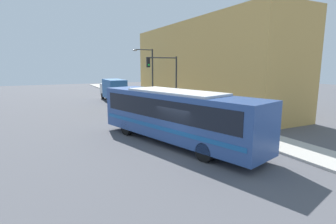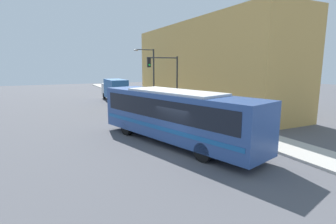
{
  "view_description": "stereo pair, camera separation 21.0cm",
  "coord_description": "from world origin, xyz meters",
  "px_view_note": "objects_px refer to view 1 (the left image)",
  "views": [
    {
      "loc": [
        -7.25,
        -12.57,
        4.84
      ],
      "look_at": [
        1.26,
        4.46,
        1.44
      ],
      "focal_mm": 28.0,
      "sensor_mm": 36.0,
      "label": 1
    },
    {
      "loc": [
        -7.06,
        -12.66,
        4.84
      ],
      "look_at": [
        1.26,
        4.46,
        1.44
      ],
      "focal_mm": 28.0,
      "sensor_mm": 36.0,
      "label": 2
    }
  ],
  "objects_px": {
    "street_lamp": "(150,71)",
    "delivery_truck": "(113,89)",
    "traffic_light_pole": "(166,75)",
    "parking_meter": "(189,108)",
    "city_bus": "(175,113)",
    "fire_hydrant": "(217,121)"
  },
  "relations": [
    {
      "from": "delivery_truck",
      "to": "parking_meter",
      "type": "height_order",
      "value": "delivery_truck"
    },
    {
      "from": "delivery_truck",
      "to": "fire_hydrant",
      "type": "distance_m",
      "value": 19.64
    },
    {
      "from": "fire_hydrant",
      "to": "parking_meter",
      "type": "distance_m",
      "value": 4.18
    },
    {
      "from": "traffic_light_pole",
      "to": "street_lamp",
      "type": "height_order",
      "value": "street_lamp"
    },
    {
      "from": "parking_meter",
      "to": "street_lamp",
      "type": "height_order",
      "value": "street_lamp"
    },
    {
      "from": "city_bus",
      "to": "parking_meter",
      "type": "relative_size",
      "value": 10.48
    },
    {
      "from": "traffic_light_pole",
      "to": "street_lamp",
      "type": "distance_m",
      "value": 6.28
    },
    {
      "from": "city_bus",
      "to": "street_lamp",
      "type": "bearing_deg",
      "value": 56.85
    },
    {
      "from": "city_bus",
      "to": "fire_hydrant",
      "type": "distance_m",
      "value": 5.48
    },
    {
      "from": "city_bus",
      "to": "traffic_light_pole",
      "type": "relative_size",
      "value": 2.21
    },
    {
      "from": "traffic_light_pole",
      "to": "city_bus",
      "type": "bearing_deg",
      "value": -113.12
    },
    {
      "from": "parking_meter",
      "to": "street_lamp",
      "type": "relative_size",
      "value": 0.18
    },
    {
      "from": "city_bus",
      "to": "fire_hydrant",
      "type": "xyz_separation_m",
      "value": [
        4.84,
        2.17,
        -1.4
      ]
    },
    {
      "from": "traffic_light_pole",
      "to": "fire_hydrant",
      "type": "bearing_deg",
      "value": -82.3
    },
    {
      "from": "traffic_light_pole",
      "to": "parking_meter",
      "type": "relative_size",
      "value": 4.74
    },
    {
      "from": "traffic_light_pole",
      "to": "street_lamp",
      "type": "bearing_deg",
      "value": 82.37
    },
    {
      "from": "city_bus",
      "to": "traffic_light_pole",
      "type": "height_order",
      "value": "traffic_light_pole"
    },
    {
      "from": "traffic_light_pole",
      "to": "parking_meter",
      "type": "xyz_separation_m",
      "value": [
        0.94,
        -2.8,
        -3.0
      ]
    },
    {
      "from": "city_bus",
      "to": "parking_meter",
      "type": "height_order",
      "value": "city_bus"
    },
    {
      "from": "city_bus",
      "to": "delivery_truck",
      "type": "bearing_deg",
      "value": 69.21
    },
    {
      "from": "parking_meter",
      "to": "delivery_truck",
      "type": "bearing_deg",
      "value": 101.32
    },
    {
      "from": "street_lamp",
      "to": "delivery_truck",
      "type": "bearing_deg",
      "value": 115.39
    }
  ]
}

